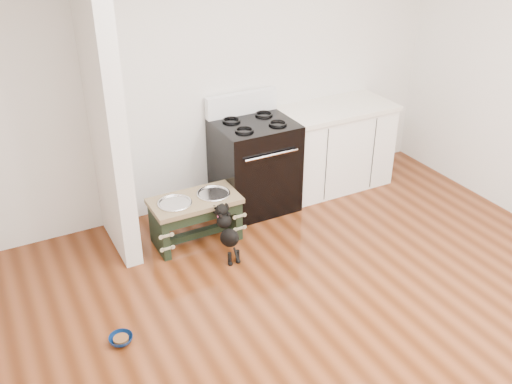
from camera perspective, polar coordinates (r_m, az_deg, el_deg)
name	(u,v)px	position (r m, az deg, el deg)	size (l,w,h in m)	color
ground	(361,343)	(4.39, 10.45, -14.62)	(5.00, 5.00, 0.00)	#4B210D
room_shell	(385,140)	(3.50, 12.77, 5.13)	(5.00, 5.00, 5.00)	silver
partition_wall	(104,106)	(4.89, -14.96, 8.27)	(0.15, 0.80, 2.70)	silver
oven_range	(254,164)	(5.73, -0.17, 2.83)	(0.76, 0.69, 1.14)	black
cabinet_run	(334,147)	(6.23, 7.78, 4.50)	(1.24, 0.64, 0.91)	white
dog_feeder	(195,211)	(5.25, -6.07, -1.92)	(0.81, 0.43, 0.46)	black
puppy	(227,231)	(5.03, -2.89, -3.91)	(0.14, 0.42, 0.49)	black
floor_bowl	(121,339)	(4.42, -13.35, -14.14)	(0.21, 0.21, 0.06)	#0B224F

